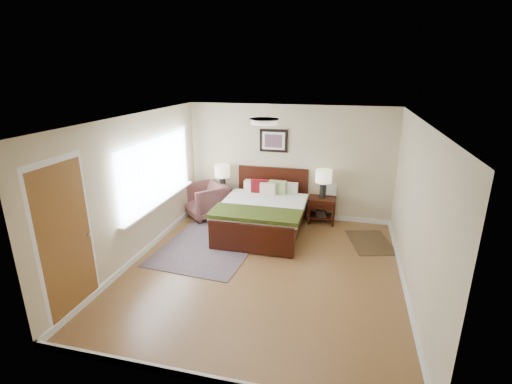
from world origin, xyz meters
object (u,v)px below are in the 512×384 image
at_px(armchair, 205,200).
at_px(rug_persian, 211,244).
at_px(lamp_right, 324,179).
at_px(bed, 263,208).
at_px(nightstand_right, 322,207).
at_px(lamp_left, 222,173).
at_px(nightstand_left, 223,197).

distance_m(armchair, rug_persian, 1.53).
height_order(lamp_right, rug_persian, lamp_right).
distance_m(bed, nightstand_right, 1.38).
bearing_deg(rug_persian, lamp_left, 104.47).
bearing_deg(nightstand_right, nightstand_left, -179.83).
bearing_deg(armchair, nightstand_right, 49.28).
bearing_deg(armchair, lamp_left, 83.02).
xyz_separation_m(bed, rug_persian, (-0.84, -0.84, -0.51)).
bearing_deg(nightstand_right, rug_persian, -140.74).
relative_size(nightstand_right, rug_persian, 0.24).
distance_m(nightstand_right, rug_persian, 2.57).
relative_size(lamp_left, armchair, 0.73).
relative_size(lamp_right, armchair, 0.73).
bearing_deg(bed, lamp_right, 34.65).
relative_size(bed, nightstand_right, 3.61).
xyz_separation_m(bed, armchair, (-1.46, 0.51, -0.13)).
xyz_separation_m(nightstand_right, rug_persian, (-1.97, -1.61, -0.34)).
bearing_deg(armchair, lamp_right, 49.56).
relative_size(nightstand_left, nightstand_right, 0.94).
xyz_separation_m(nightstand_left, nightstand_right, (2.26, 0.01, -0.07)).
distance_m(bed, lamp_right, 1.46).
relative_size(bed, lamp_left, 3.37).
relative_size(nightstand_left, lamp_right, 0.88).
relative_size(bed, armchair, 2.45).
bearing_deg(lamp_right, nightstand_left, -179.50).
bearing_deg(lamp_right, armchair, -174.05).
distance_m(lamp_right, rug_persian, 2.74).
xyz_separation_m(nightstand_left, rug_persian, (0.29, -1.60, -0.41)).
distance_m(bed, nightstand_left, 1.37).
relative_size(nightstand_left, lamp_left, 0.88).
bearing_deg(lamp_right, bed, -145.35).
bearing_deg(nightstand_left, rug_persian, -79.73).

